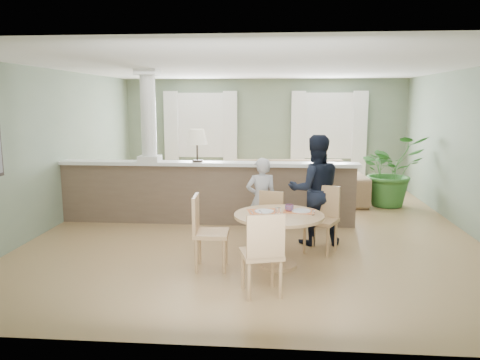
# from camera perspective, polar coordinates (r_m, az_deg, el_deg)

# --- Properties ---
(ground) EXTENTS (8.00, 8.00, 0.00)m
(ground) POSITION_cam_1_polar(r_m,az_deg,el_deg) (8.15, 1.99, -5.79)
(ground) COLOR #A68258
(ground) RESTS_ON ground
(room_shell) EXTENTS (7.02, 8.02, 2.71)m
(room_shell) POSITION_cam_1_polar(r_m,az_deg,el_deg) (8.49, 2.07, 7.24)
(room_shell) COLOR gray
(room_shell) RESTS_ON ground
(pony_wall) EXTENTS (5.32, 0.38, 2.70)m
(pony_wall) POSITION_cam_1_polar(r_m,az_deg,el_deg) (8.29, -4.74, -0.54)
(pony_wall) COLOR brown
(pony_wall) RESTS_ON ground
(sofa) EXTENTS (3.19, 1.49, 0.90)m
(sofa) POSITION_cam_1_polar(r_m,az_deg,el_deg) (9.89, 6.17, -0.39)
(sofa) COLOR #8C694C
(sofa) RESTS_ON ground
(houseplant) EXTENTS (1.66, 1.56, 1.47)m
(houseplant) POSITION_cam_1_polar(r_m,az_deg,el_deg) (10.15, 17.86, 1.09)
(houseplant) COLOR #346E2C
(houseplant) RESTS_ON ground
(dining_table) EXTENTS (1.17, 1.17, 0.80)m
(dining_table) POSITION_cam_1_polar(r_m,az_deg,el_deg) (6.17, 4.80, -5.45)
(dining_table) COLOR tan
(dining_table) RESTS_ON ground
(chair_far_boy) EXTENTS (0.47, 0.47, 0.85)m
(chair_far_boy) POSITION_cam_1_polar(r_m,az_deg,el_deg) (6.89, 3.57, -4.65)
(chair_far_boy) COLOR tan
(chair_far_boy) RESTS_ON ground
(chair_far_man) EXTENTS (0.57, 0.57, 0.95)m
(chair_far_man) POSITION_cam_1_polar(r_m,az_deg,el_deg) (6.90, 10.06, -4.29)
(chair_far_man) COLOR tan
(chair_far_man) RESTS_ON ground
(chair_near) EXTENTS (0.54, 0.54, 0.97)m
(chair_near) POSITION_cam_1_polar(r_m,az_deg,el_deg) (5.23, 2.82, -8.58)
(chair_near) COLOR tan
(chair_near) RESTS_ON ground
(chair_side) EXTENTS (0.46, 0.46, 0.97)m
(chair_side) POSITION_cam_1_polar(r_m,az_deg,el_deg) (6.09, -4.25, -5.93)
(chair_side) COLOR tan
(chair_side) RESTS_ON ground
(child_person) EXTENTS (0.54, 0.42, 1.32)m
(child_person) POSITION_cam_1_polar(r_m,az_deg,el_deg) (7.21, 2.62, -2.44)
(child_person) COLOR #ACABB1
(child_person) RESTS_ON ground
(man_person) EXTENTS (0.90, 0.75, 1.67)m
(man_person) POSITION_cam_1_polar(r_m,az_deg,el_deg) (7.16, 9.13, -1.20)
(man_person) COLOR black
(man_person) RESTS_ON ground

